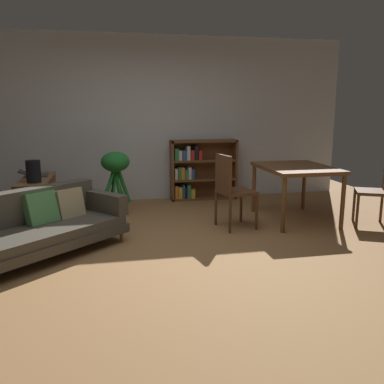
{
  "coord_description": "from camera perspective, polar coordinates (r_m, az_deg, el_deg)",
  "views": [
    {
      "loc": [
        -0.64,
        -4.23,
        1.56
      ],
      "look_at": [
        0.31,
        0.42,
        0.57
      ],
      "focal_mm": 38.32,
      "sensor_mm": 36.0,
      "label": 1
    }
  ],
  "objects": [
    {
      "name": "ground_plane",
      "position": [
        4.55,
        -2.73,
        -8.21
      ],
      "size": [
        8.16,
        8.16,
        0.0
      ],
      "primitive_type": "plane",
      "color": "#9E7042"
    },
    {
      "name": "back_wall_panel",
      "position": [
        6.97,
        -6.29,
        10.01
      ],
      "size": [
        6.8,
        0.1,
        2.7
      ],
      "primitive_type": "cube",
      "color": "silver",
      "rests_on": "ground_plane"
    },
    {
      "name": "fabric_couch",
      "position": [
        4.64,
        -21.54,
        -4.49
      ],
      "size": [
        2.01,
        1.9,
        0.68
      ],
      "color": "brown",
      "rests_on": "ground_plane"
    },
    {
      "name": "media_console",
      "position": [
        6.22,
        -20.74,
        -0.79
      ],
      "size": [
        0.39,
        1.22,
        0.57
      ],
      "color": "olive",
      "rests_on": "ground_plane"
    },
    {
      "name": "open_laptop",
      "position": [
        6.35,
        -21.0,
        2.29
      ],
      "size": [
        0.42,
        0.31,
        0.09
      ],
      "color": "#333338",
      "rests_on": "media_console"
    },
    {
      "name": "desk_speaker",
      "position": [
        5.8,
        -21.2,
        2.68
      ],
      "size": [
        0.19,
        0.19,
        0.29
      ],
      "color": "black",
      "rests_on": "media_console"
    },
    {
      "name": "potted_floor_plant",
      "position": [
        5.97,
        -10.56,
        1.93
      ],
      "size": [
        0.45,
        0.43,
        0.93
      ],
      "color": "#9E9389",
      "rests_on": "ground_plane"
    },
    {
      "name": "dining_table",
      "position": [
        5.81,
        14.29,
        2.74
      ],
      "size": [
        0.91,
        1.18,
        0.76
      ],
      "color": "brown",
      "rests_on": "ground_plane"
    },
    {
      "name": "dining_chair_near",
      "position": [
        5.93,
        24.37,
        0.47
      ],
      "size": [
        0.53,
        0.53,
        0.88
      ],
      "color": "#56351E",
      "rests_on": "ground_plane"
    },
    {
      "name": "dining_chair_far",
      "position": [
        5.29,
        5.46,
        0.68
      ],
      "size": [
        0.5,
        0.51,
        0.96
      ],
      "color": "#56351E",
      "rests_on": "ground_plane"
    },
    {
      "name": "bookshelf",
      "position": [
        7.0,
        0.88,
        3.1
      ],
      "size": [
        1.13,
        0.28,
        1.01
      ],
      "color": "brown",
      "rests_on": "ground_plane"
    }
  ]
}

